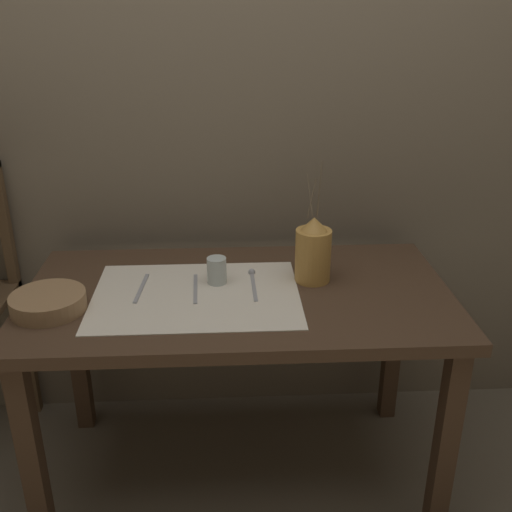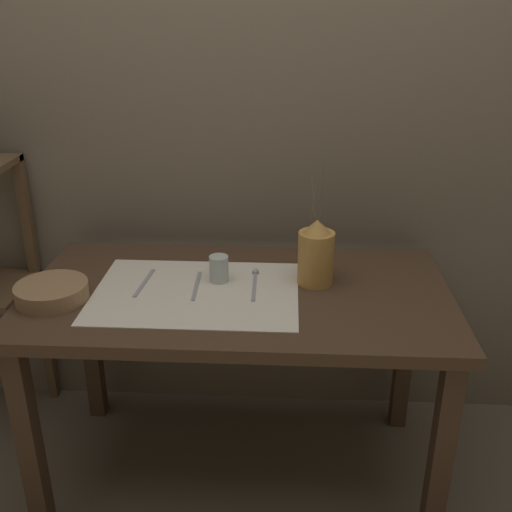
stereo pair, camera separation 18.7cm
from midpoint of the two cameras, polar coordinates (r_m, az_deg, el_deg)
ground_plane at (r=2.35m, az=0.93°, el=-19.75°), size 12.00×12.00×0.00m
stone_wall_back at (r=2.23m, az=1.63°, el=12.85°), size 7.00×0.06×2.40m
wooden_table at (r=1.96m, az=1.05°, el=-5.81°), size 1.36×0.73×0.74m
linen_cloth at (r=1.91m, az=-2.95°, el=-3.51°), size 0.65×0.47×0.00m
pitcher_with_flowers at (r=1.95m, az=8.47°, el=0.13°), size 0.12×0.12×0.41m
wooden_bowl at (r=1.92m, az=-16.28°, el=-3.38°), size 0.22×0.22×0.05m
glass_tumbler_near at (r=1.95m, az=-0.83°, el=-1.28°), size 0.06×0.06×0.09m
fork_inner at (r=1.97m, az=-7.95°, el=-2.59°), size 0.03×0.21×0.00m
fork_outer at (r=1.94m, az=-2.96°, el=-2.90°), size 0.02×0.21×0.00m
spoon_inner at (r=1.99m, az=2.61°, el=-2.15°), size 0.02×0.22×0.02m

